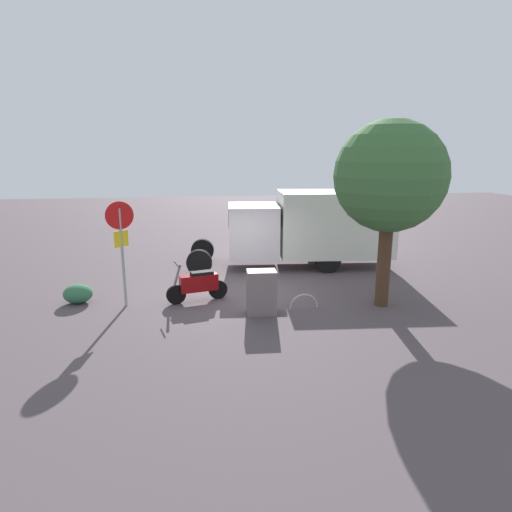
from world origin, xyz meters
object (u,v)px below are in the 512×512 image
at_px(box_truck_near, 309,225).
at_px(street_tree, 390,177).
at_px(utility_cabinet, 261,292).
at_px(bike_rack_hoop, 304,308).
at_px(motorcycle, 198,284).
at_px(stop_sign, 121,238).

distance_m(box_truck_near, street_tree, 5.05).
relative_size(utility_cabinet, bike_rack_hoop, 1.41).
bearing_deg(utility_cabinet, bike_rack_hoop, -169.39).
bearing_deg(street_tree, motorcycle, -11.64).
distance_m(motorcycle, bike_rack_hoop, 3.11).
bearing_deg(street_tree, bike_rack_hoop, -1.16).
bearing_deg(street_tree, stop_sign, -7.37).
distance_m(stop_sign, utility_cabinet, 4.11).
bearing_deg(box_truck_near, stop_sign, 34.55).
bearing_deg(box_truck_near, motorcycle, 44.21).
relative_size(stop_sign, bike_rack_hoop, 3.49).
distance_m(motorcycle, utility_cabinet, 2.08).
bearing_deg(motorcycle, stop_sign, -10.59).
relative_size(motorcycle, utility_cabinet, 1.48).
height_order(box_truck_near, motorcycle, box_truck_near).
bearing_deg(bike_rack_hoop, street_tree, 178.84).
height_order(box_truck_near, bike_rack_hoop, box_truck_near).
height_order(stop_sign, street_tree, street_tree).
xyz_separation_m(motorcycle, bike_rack_hoop, (-2.89, 1.01, -0.52)).
xyz_separation_m(motorcycle, stop_sign, (2.05, 0.13, 1.45)).
distance_m(stop_sign, street_tree, 7.43).
relative_size(box_truck_near, motorcycle, 4.33).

